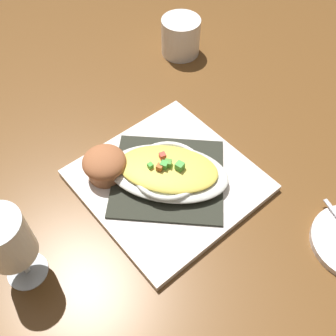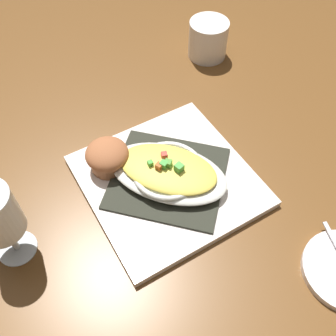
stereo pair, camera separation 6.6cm
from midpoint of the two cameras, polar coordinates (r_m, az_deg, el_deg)
ground_plane at (r=0.70m, az=-2.71°, el=-2.35°), size 2.60×2.60×0.00m
square_plate at (r=0.69m, az=-2.73°, el=-2.02°), size 0.33×0.33×0.01m
folded_napkin at (r=0.69m, az=-2.76°, el=-1.57°), size 0.26×0.26×0.00m
gratin_dish at (r=0.67m, az=-2.83°, el=-0.63°), size 0.23×0.24×0.05m
muffin at (r=0.69m, az=-11.94°, el=0.32°), size 0.08×0.08×0.05m
coffee_mug at (r=0.95m, az=-0.28°, el=18.28°), size 0.12×0.09×0.08m
stemmed_glass at (r=0.58m, az=-25.52°, el=-9.87°), size 0.07×0.07×0.15m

